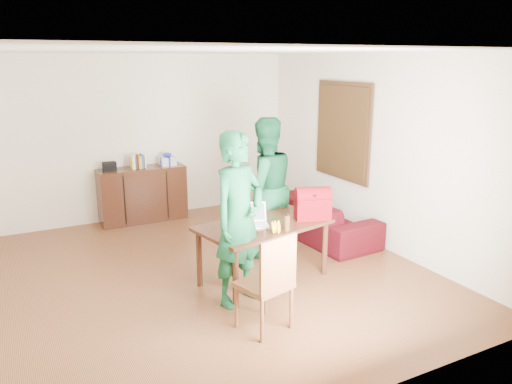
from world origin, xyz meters
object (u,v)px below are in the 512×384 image
chair (265,301)px  bottle (287,222)px  person_far (264,188)px  table (264,230)px  red_bag (313,206)px  laptop (253,222)px  sofa (316,215)px  person_near (239,219)px

chair → bottle: 1.07m
chair → person_far: (0.93, 1.74, 0.65)m
table → red_bag: size_ratio=4.01×
chair → person_far: size_ratio=0.54×
chair → laptop: size_ratio=2.50×
red_bag → chair: bearing=-121.4°
bottle → sofa: bearing=45.7°
table → laptop: size_ratio=4.17×
bottle → table: bearing=109.2°
person_far → bottle: bearing=76.6°
person_near → sofa: person_near is taller
person_near → chair: bearing=-115.3°
laptop → red_bag: bearing=13.3°
person_near → person_far: bearing=28.4°
person_far → laptop: (-0.55, -0.76, -0.18)m
laptop → table: bearing=28.5°
sofa → chair: bearing=132.3°
red_bag → table: bearing=-169.2°
person_far → chair: bearing=63.4°
person_far → bottle: size_ratio=9.48×
person_far → red_bag: person_far is taller
person_near → bottle: bearing=-20.6°
table → person_far: 0.89m
person_near → person_far: 1.41m
chair → bottle: (0.65, 0.67, 0.53)m
chair → sofa: 2.88m
sofa → bottle: bearing=132.1°
table → red_bag: 0.67m
table → person_near: (-0.49, -0.35, 0.32)m
person_far → table: bearing=62.9°
bottle → red_bag: 0.56m
table → bottle: bottle is taller
person_near → red_bag: (1.11, 0.25, -0.07)m
chair → bottle: chair is taller
table → chair: chair is taller
chair → person_near: size_ratio=0.53×
red_bag → sofa: size_ratio=0.20×
chair → person_near: person_near is taller
bottle → person_far: bearing=75.2°
chair → sofa: size_ratio=0.48×
table → sofa: 1.85m
table → red_bag: red_bag is taller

